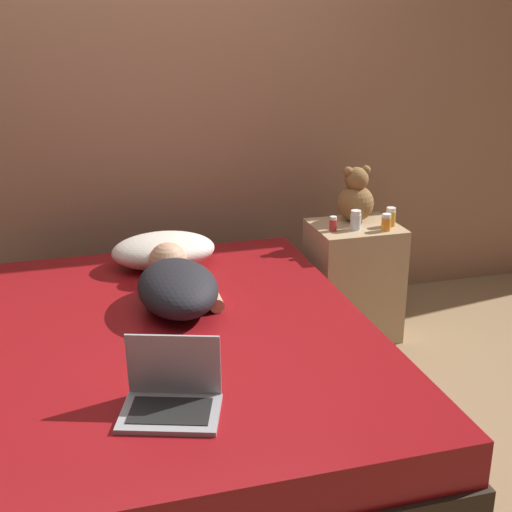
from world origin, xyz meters
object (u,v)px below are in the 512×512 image
pillow (164,250)px  laptop (172,394)px  person_lying (177,284)px  bottle_clear (356,220)px  teddy_bear (356,197)px  bottle_red (333,224)px  bottle_amber (391,217)px  bottle_orange (386,222)px

pillow → laptop: (-0.17, -1.24, -0.03)m
person_lying → laptop: 0.80m
person_lying → bottle_clear: size_ratio=6.88×
person_lying → teddy_bear: teddy_bear is taller
bottle_red → bottle_clear: 0.12m
bottle_amber → bottle_orange: bottle_amber is taller
pillow → bottle_amber: bottle_amber is taller
teddy_bear → laptop: bearing=-131.7°
teddy_bear → bottle_orange: teddy_bear is taller
pillow → teddy_bear: (0.99, 0.07, 0.16)m
teddy_bear → bottle_orange: size_ratio=3.37×
pillow → bottle_clear: 0.94m
teddy_bear → bottle_amber: (0.13, -0.13, -0.08)m
bottle_orange → bottle_clear: bearing=157.0°
person_lying → bottle_orange: (1.09, 0.33, 0.07)m
laptop → pillow: bearing=100.5°
laptop → person_lying: bearing=97.2°
laptop → bottle_red: bearing=68.4°
bottle_red → pillow: bearing=176.1°
laptop → bottle_amber: size_ratio=3.70×
pillow → bottle_clear: bottle_clear is taller
bottle_orange → laptop: bearing=-138.2°
bottle_amber → bottle_clear: bottle_clear is taller
laptop → bottle_amber: 1.76m
teddy_bear → bottle_clear: (-0.06, -0.14, -0.08)m
teddy_bear → bottle_clear: teddy_bear is taller
bottle_red → bottle_orange: bearing=-14.8°
person_lying → bottle_clear: 1.03m
bottle_orange → bottle_red: bottle_orange is taller
bottle_red → bottle_clear: bearing=-4.3°
pillow → bottle_red: bottle_red is taller
laptop → bottle_amber: (1.30, 1.18, 0.11)m
bottle_red → bottle_clear: size_ratio=0.76×
person_lying → teddy_bear: bearing=29.7°
person_lying → bottle_clear: (0.96, 0.39, 0.07)m
laptop → bottle_orange: size_ratio=4.16×
person_lying → bottle_orange: bottle_orange is taller
bottle_clear → bottle_red: bearing=175.7°
pillow → bottle_orange: 1.09m
person_lying → bottle_red: bearing=27.6°
laptop → teddy_bear: 1.77m
person_lying → bottle_orange: 1.14m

